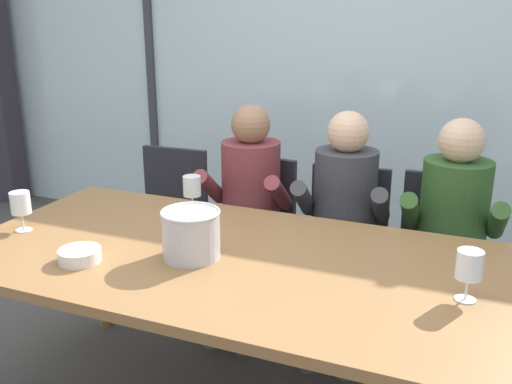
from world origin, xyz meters
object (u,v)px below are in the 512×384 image
object	(u,v)px
chair_left_of_center	(253,223)
chair_near_curtain	(168,212)
person_maroon_top	(247,203)
wine_glass_center_pour	(192,188)
tasting_bowl	(80,255)
wine_glass_by_left_taster	(21,205)
chair_center	(345,239)
dining_table	(222,271)
person_charcoal_jacket	(342,215)
wine_glass_near_bucket	(469,267)
chair_right_of_center	(440,249)
person_olive_shirt	(451,230)
ice_bucket_primary	(191,233)

from	to	relation	value
chair_left_of_center	chair_near_curtain	bearing A→B (deg)	-170.73
person_maroon_top	wine_glass_center_pour	distance (m)	0.47
tasting_bowl	wine_glass_by_left_taster	distance (m)	0.48
chair_center	dining_table	bearing A→B (deg)	-110.21
dining_table	chair_center	distance (m)	0.99
person_charcoal_jacket	wine_glass_near_bucket	size ratio (longest dim) A/B	7.00
dining_table	wine_glass_center_pour	xyz separation A→B (m)	(-0.34, 0.39, 0.19)
dining_table	person_charcoal_jacket	bearing A→B (deg)	71.08
dining_table	wine_glass_by_left_taster	distance (m)	0.93
chair_right_of_center	wine_glass_center_pour	distance (m)	1.30
person_charcoal_jacket	wine_glass_by_left_taster	bearing A→B (deg)	-147.71
wine_glass_near_bucket	wine_glass_center_pour	bearing A→B (deg)	161.06
person_charcoal_jacket	dining_table	bearing A→B (deg)	-114.52
person_olive_shirt	wine_glass_near_bucket	world-z (taller)	person_olive_shirt
person_charcoal_jacket	wine_glass_by_left_taster	xyz separation A→B (m)	(-1.18, -0.92, 0.19)
person_maroon_top	ice_bucket_primary	world-z (taller)	person_maroon_top
person_olive_shirt	wine_glass_by_left_taster	world-z (taller)	person_olive_shirt
wine_glass_near_bucket	dining_table	bearing A→B (deg)	177.84
ice_bucket_primary	chair_near_curtain	bearing A→B (deg)	125.47
dining_table	person_maroon_top	distance (m)	0.85
person_maroon_top	ice_bucket_primary	bearing A→B (deg)	-85.41
chair_right_of_center	person_olive_shirt	world-z (taller)	person_olive_shirt
chair_left_of_center	person_charcoal_jacket	size ratio (longest dim) A/B	0.74
chair_right_of_center	person_maroon_top	xyz separation A→B (m)	(-1.00, -0.17, 0.17)
ice_bucket_primary	wine_glass_center_pour	world-z (taller)	ice_bucket_primary
chair_near_curtain	wine_glass_near_bucket	bearing A→B (deg)	-31.62
chair_center	person_olive_shirt	size ratio (longest dim) A/B	0.74
person_charcoal_jacket	chair_left_of_center	bearing A→B (deg)	159.66
dining_table	chair_right_of_center	bearing A→B (deg)	52.39
dining_table	chair_near_curtain	size ratio (longest dim) A/B	2.34
ice_bucket_primary	wine_glass_by_left_taster	xyz separation A→B (m)	(-0.81, -0.03, 0.02)
person_maroon_top	wine_glass_by_left_taster	size ratio (longest dim) A/B	7.00
person_olive_shirt	wine_glass_by_left_taster	xyz separation A→B (m)	(-1.70, -0.92, 0.19)
person_maroon_top	wine_glass_center_pour	size ratio (longest dim) A/B	7.00
ice_bucket_primary	tasting_bowl	size ratio (longest dim) A/B	1.44
chair_center	ice_bucket_primary	world-z (taller)	ice_bucket_primary
dining_table	chair_left_of_center	xyz separation A→B (m)	(-0.27, 0.96, -0.18)
chair_near_curtain	tasting_bowl	size ratio (longest dim) A/B	5.66
wine_glass_near_bucket	chair_right_of_center	bearing A→B (deg)	98.09
person_maroon_top	wine_glass_by_left_taster	world-z (taller)	person_maroon_top
chair_center	wine_glass_near_bucket	distance (m)	1.21
chair_near_curtain	wine_glass_center_pour	bearing A→B (deg)	-51.15
person_charcoal_jacket	wine_glass_near_bucket	bearing A→B (deg)	-59.34
chair_right_of_center	ice_bucket_primary	size ratio (longest dim) A/B	3.93
chair_near_curtain	wine_glass_near_bucket	xyz separation A→B (m)	(1.72, -0.98, 0.37)
chair_center	wine_glass_near_bucket	size ratio (longest dim) A/B	5.17
wine_glass_near_bucket	wine_glass_center_pour	xyz separation A→B (m)	(-1.24, 0.43, 0.00)
person_maroon_top	person_charcoal_jacket	size ratio (longest dim) A/B	1.00
person_olive_shirt	ice_bucket_primary	size ratio (longest dim) A/B	5.33
chair_right_of_center	tasting_bowl	size ratio (longest dim) A/B	5.66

